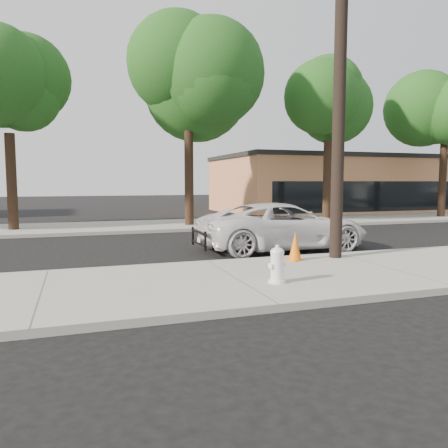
# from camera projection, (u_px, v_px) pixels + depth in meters

# --- Properties ---
(ground) EXTENTS (120.00, 120.00, 0.00)m
(ground) POSITION_uv_depth(u_px,v_px,m) (188.00, 254.00, 13.75)
(ground) COLOR black
(ground) RESTS_ON ground
(near_sidewalk) EXTENTS (90.00, 4.40, 0.15)m
(near_sidewalk) POSITION_uv_depth(u_px,v_px,m) (235.00, 281.00, 9.69)
(near_sidewalk) COLOR gray
(near_sidewalk) RESTS_ON ground
(far_sidewalk) EXTENTS (90.00, 5.00, 0.15)m
(far_sidewalk) POSITION_uv_depth(u_px,v_px,m) (147.00, 226.00, 21.75)
(far_sidewalk) COLOR gray
(far_sidewalk) RESTS_ON ground
(curb_near) EXTENTS (90.00, 0.12, 0.16)m
(curb_near) POSITION_uv_depth(u_px,v_px,m) (207.00, 264.00, 11.76)
(curb_near) COLOR #9E9B93
(curb_near) RESTS_ON ground
(building_main) EXTENTS (18.00, 10.00, 4.00)m
(building_main) POSITION_uv_depth(u_px,v_px,m) (339.00, 185.00, 33.74)
(building_main) COLOR #AF6C49
(building_main) RESTS_ON ground
(utility_pole) EXTENTS (1.40, 0.34, 9.00)m
(utility_pole) POSITION_uv_depth(u_px,v_px,m) (339.00, 93.00, 11.89)
(utility_pole) COLOR black
(utility_pole) RESTS_ON near_sidewalk
(tree_b) EXTENTS (4.34, 4.20, 8.45)m
(tree_b) POSITION_uv_depth(u_px,v_px,m) (12.00, 92.00, 18.90)
(tree_b) COLOR black
(tree_b) RESTS_ON far_sidewalk
(tree_c) EXTENTS (4.96, 4.80, 9.55)m
(tree_c) POSITION_uv_depth(u_px,v_px,m) (193.00, 85.00, 20.99)
(tree_c) COLOR black
(tree_c) RESTS_ON far_sidewalk
(tree_d) EXTENTS (4.50, 4.35, 8.75)m
(tree_d) POSITION_uv_depth(u_px,v_px,m) (333.00, 107.00, 23.88)
(tree_d) COLOR black
(tree_d) RESTS_ON far_sidewalk
(police_cruiser) EXTENTS (5.71, 2.70, 1.58)m
(police_cruiser) POSITION_uv_depth(u_px,v_px,m) (283.00, 226.00, 14.61)
(police_cruiser) COLOR silver
(police_cruiser) RESTS_ON ground
(fire_hydrant) EXTENTS (0.41, 0.37, 0.76)m
(fire_hydrant) POSITION_uv_depth(u_px,v_px,m) (277.00, 266.00, 9.20)
(fire_hydrant) COLOR white
(fire_hydrant) RESTS_ON near_sidewalk
(traffic_cone) EXTENTS (0.50, 0.50, 0.77)m
(traffic_cone) POSITION_uv_depth(u_px,v_px,m) (295.00, 247.00, 11.83)
(traffic_cone) COLOR orange
(traffic_cone) RESTS_ON near_sidewalk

